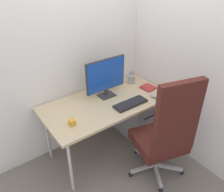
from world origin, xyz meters
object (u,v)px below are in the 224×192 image
Objects in this scene: office_chair at (166,134)px; filing_cabinet at (135,114)px; monitor at (106,76)px; keyboard at (130,104)px; mouse at (154,96)px; notebook at (148,88)px; desk_clamp_accessory at (72,122)px; pen_holder at (131,79)px.

filing_cabinet is (0.30, 0.79, -0.34)m from office_chair.
monitor is 0.42m from keyboard.
notebook is at bearing 49.81° from mouse.
office_chair is 13.55× the size of mouse.
office_chair is at bearing -36.66° from desk_clamp_accessory.
filing_cabinet is 0.57m from mouse.
office_chair is 7.74× the size of notebook.
monitor reaches higher than mouse.
filing_cabinet is 9.41× the size of desk_clamp_accessory.
keyboard reaches higher than filing_cabinet.
mouse is (0.43, -0.38, -0.24)m from monitor.
pen_holder is at bearing 8.92° from monitor.
desk_clamp_accessory is (-1.06, -0.22, 0.48)m from filing_cabinet.
filing_cabinet is at bearing 114.47° from notebook.
filing_cabinet is 0.65m from keyboard.
mouse is at bearing -41.42° from monitor.
office_chair is 0.52m from keyboard.
keyboard is 2.44× the size of notebook.
pen_holder is at bearing 89.61° from filing_cabinet.
monitor reaches higher than pen_holder.
monitor is 0.70m from desk_clamp_accessory.
filing_cabinet is 1.09× the size of monitor.
pen_holder reaches higher than keyboard.
office_chair is at bearing -127.21° from notebook.
notebook is (0.08, -0.25, -0.04)m from pen_holder.
mouse is 0.23m from notebook.
mouse is at bearing 59.07° from office_chair.
notebook is (0.08, -0.12, 0.46)m from filing_cabinet.
notebook reaches higher than filing_cabinet.
office_chair is 0.92m from monitor.
desk_clamp_accessory is at bearing 175.21° from keyboard.
office_chair reaches higher than desk_clamp_accessory.
monitor is at bearing 125.29° from mouse.
office_chair reaches higher than notebook.
mouse is 1.56× the size of desk_clamp_accessory.
monitor reaches higher than keyboard.
office_chair is 0.97m from pen_holder.
pen_holder is at bearing 73.33° from mouse.
monitor is (-0.45, 0.05, 0.70)m from filing_cabinet.
monitor reaches higher than desk_clamp_accessory.
office_chair is 0.91m from filing_cabinet.
monitor is at bearing 173.76° from filing_cabinet.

